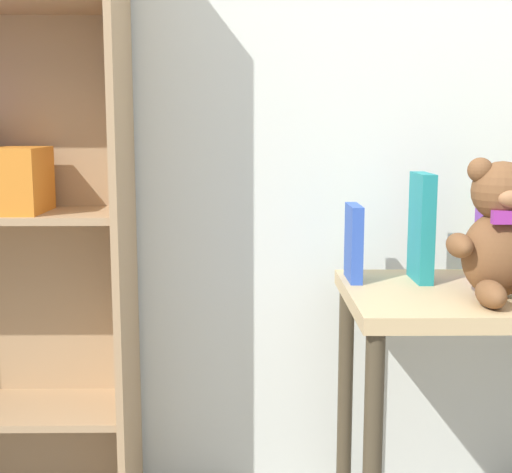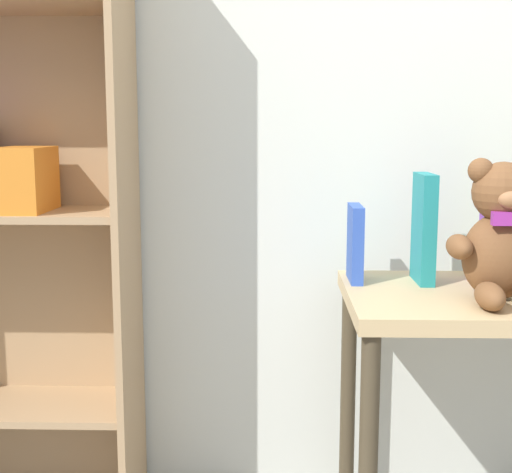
{
  "view_description": "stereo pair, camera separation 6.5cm",
  "coord_description": "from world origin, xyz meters",
  "px_view_note": "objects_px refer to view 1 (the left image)",
  "views": [
    {
      "loc": [
        -0.4,
        -0.53,
        1.01
      ],
      "look_at": [
        -0.38,
        1.11,
        0.75
      ],
      "focal_mm": 50.0,
      "sensor_mm": 36.0,
      "label": 1
    },
    {
      "loc": [
        -0.33,
        -0.53,
        1.01
      ],
      "look_at": [
        -0.38,
        1.11,
        0.75
      ],
      "focal_mm": 50.0,
      "sensor_mm": 36.0,
      "label": 2
    }
  ],
  "objects_px": {
    "display_table": "(499,329)",
    "book_standing_blue": "(354,243)",
    "book_standing_teal": "(421,227)",
    "teddy_bear": "(501,235)",
    "book_standing_purple": "(489,229)"
  },
  "relations": [
    {
      "from": "book_standing_blue",
      "to": "book_standing_teal",
      "type": "bearing_deg",
      "value": -2.98
    },
    {
      "from": "display_table",
      "to": "book_standing_blue",
      "type": "relative_size",
      "value": 3.84
    },
    {
      "from": "book_standing_teal",
      "to": "book_standing_purple",
      "type": "relative_size",
      "value": 1.04
    },
    {
      "from": "display_table",
      "to": "book_standing_purple",
      "type": "height_order",
      "value": "book_standing_purple"
    },
    {
      "from": "display_table",
      "to": "book_standing_purple",
      "type": "xyz_separation_m",
      "value": [
        0.0,
        0.1,
        0.22
      ]
    },
    {
      "from": "teddy_bear",
      "to": "book_standing_blue",
      "type": "bearing_deg",
      "value": 147.12
    },
    {
      "from": "teddy_bear",
      "to": "book_standing_purple",
      "type": "bearing_deg",
      "value": 79.14
    },
    {
      "from": "book_standing_teal",
      "to": "teddy_bear",
      "type": "bearing_deg",
      "value": -54.88
    },
    {
      "from": "display_table",
      "to": "book_standing_blue",
      "type": "bearing_deg",
      "value": 160.48
    },
    {
      "from": "display_table",
      "to": "book_standing_blue",
      "type": "height_order",
      "value": "book_standing_blue"
    },
    {
      "from": "display_table",
      "to": "book_standing_blue",
      "type": "distance_m",
      "value": 0.39
    },
    {
      "from": "book_standing_teal",
      "to": "book_standing_purple",
      "type": "xyz_separation_m",
      "value": [
        0.16,
        -0.01,
        -0.0
      ]
    },
    {
      "from": "display_table",
      "to": "book_standing_teal",
      "type": "xyz_separation_m",
      "value": [
        -0.16,
        0.11,
        0.22
      ]
    },
    {
      "from": "book_standing_purple",
      "to": "display_table",
      "type": "bearing_deg",
      "value": -90.53
    },
    {
      "from": "book_standing_blue",
      "to": "book_standing_teal",
      "type": "height_order",
      "value": "book_standing_teal"
    }
  ]
}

